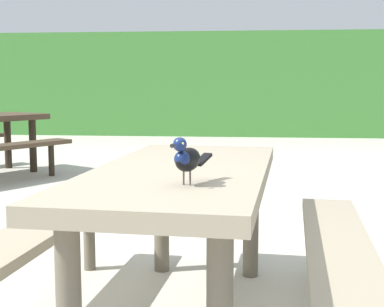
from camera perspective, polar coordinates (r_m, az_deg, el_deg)
The scene contains 3 objects.
hedge_wall at distance 12.51m, azimuth 3.91°, elevation 7.05°, with size 28.00×1.48×2.21m, color #428438.
picnic_table_foreground at distance 2.58m, azimuth -1.00°, elevation -5.45°, with size 1.80×1.85×0.74m.
bird_grackle at distance 2.07m, azimuth -0.57°, elevation -0.46°, with size 0.14×0.27×0.18m.
Camera 1 is at (0.45, -2.26, 1.12)m, focal length 52.22 mm.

